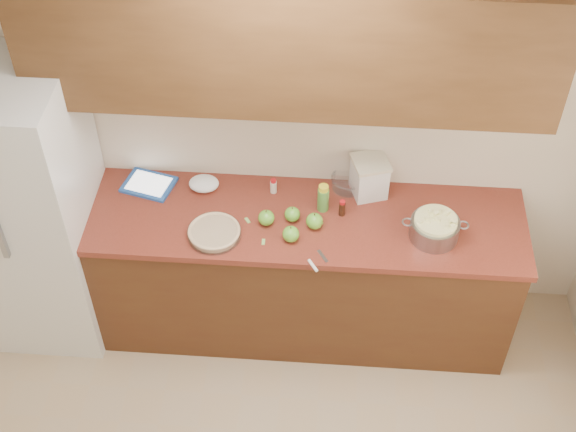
# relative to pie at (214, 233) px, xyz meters

# --- Properties ---
(room_shell) EXTENTS (3.60, 3.60, 3.60)m
(room_shell) POSITION_rel_pie_xyz_m (0.38, -1.31, 0.36)
(room_shell) COLOR tan
(room_shell) RESTS_ON ground
(counter_run) EXTENTS (2.64, 0.68, 0.92)m
(counter_run) POSITION_rel_pie_xyz_m (0.38, 0.17, -0.48)
(counter_run) COLOR #492A14
(counter_run) RESTS_ON ground
(upper_cabinets) EXTENTS (2.60, 0.34, 0.70)m
(upper_cabinets) POSITION_rel_pie_xyz_m (0.38, 0.32, 1.01)
(upper_cabinets) COLOR #56351A
(upper_cabinets) RESTS_ON room_shell
(fridge) EXTENTS (0.70, 0.70, 1.80)m
(fridge) POSITION_rel_pie_xyz_m (-1.06, 0.13, -0.04)
(fridge) COLOR silver
(fridge) RESTS_ON ground
(pie) EXTENTS (0.29, 0.29, 0.05)m
(pie) POSITION_rel_pie_xyz_m (0.00, 0.00, 0.00)
(pie) COLOR silver
(pie) RESTS_ON counter_run
(colander) EXTENTS (0.36, 0.26, 0.13)m
(colander) POSITION_rel_pie_xyz_m (1.17, 0.08, 0.04)
(colander) COLOR gray
(colander) RESTS_ON counter_run
(flour_canister) EXTENTS (0.24, 0.24, 0.24)m
(flour_canister) POSITION_rel_pie_xyz_m (0.82, 0.40, 0.10)
(flour_canister) COLOR silver
(flour_canister) RESTS_ON counter_run
(tablet) EXTENTS (0.32, 0.27, 0.02)m
(tablet) POSITION_rel_pie_xyz_m (-0.43, 0.36, -0.01)
(tablet) COLOR #2252A5
(tablet) RESTS_ON counter_run
(paring_knife) EXTENTS (0.11, 0.16, 0.02)m
(paring_knife) POSITION_rel_pie_xyz_m (0.55, -0.17, -0.02)
(paring_knife) COLOR gray
(paring_knife) RESTS_ON counter_run
(lemon_bottle) EXTENTS (0.06, 0.06, 0.17)m
(lemon_bottle) POSITION_rel_pie_xyz_m (0.57, 0.25, 0.06)
(lemon_bottle) COLOR #4C8C38
(lemon_bottle) RESTS_ON counter_run
(cinnamon_shaker) EXTENTS (0.04, 0.04, 0.09)m
(cinnamon_shaker) POSITION_rel_pie_xyz_m (0.29, 0.36, 0.02)
(cinnamon_shaker) COLOR beige
(cinnamon_shaker) RESTS_ON counter_run
(vanilla_bottle) EXTENTS (0.04, 0.04, 0.10)m
(vanilla_bottle) POSITION_rel_pie_xyz_m (0.68, 0.21, 0.02)
(vanilla_bottle) COLOR black
(vanilla_bottle) RESTS_ON counter_run
(mixing_bowl) EXTENTS (0.20, 0.20, 0.07)m
(mixing_bowl) POSITION_rel_pie_xyz_m (0.71, 0.44, 0.02)
(mixing_bowl) COLOR silver
(mixing_bowl) RESTS_ON counter_run
(paper_towel) EXTENTS (0.20, 0.18, 0.07)m
(paper_towel) POSITION_rel_pie_xyz_m (-0.11, 0.36, 0.01)
(paper_towel) COLOR white
(paper_towel) RESTS_ON counter_run
(apple_left) EXTENTS (0.09, 0.09, 0.10)m
(apple_left) POSITION_rel_pie_xyz_m (0.27, 0.11, 0.02)
(apple_left) COLOR #5CA82C
(apple_left) RESTS_ON counter_run
(apple_center) EXTENTS (0.09, 0.09, 0.10)m
(apple_center) POSITION_rel_pie_xyz_m (0.41, 0.15, 0.02)
(apple_center) COLOR #5CA82C
(apple_center) RESTS_ON counter_run
(apple_front) EXTENTS (0.09, 0.09, 0.10)m
(apple_front) POSITION_rel_pie_xyz_m (0.41, -0.00, 0.02)
(apple_front) COLOR #5CA82C
(apple_front) RESTS_ON counter_run
(apple_extra) EXTENTS (0.09, 0.09, 0.10)m
(apple_extra) POSITION_rel_pie_xyz_m (0.53, 0.10, 0.02)
(apple_extra) COLOR #5CA82C
(apple_extra) RESTS_ON counter_run
(peel_a) EXTENTS (0.03, 0.05, 0.00)m
(peel_a) POSITION_rel_pie_xyz_m (0.56, 0.12, -0.02)
(peel_a) COLOR #87B859
(peel_a) RESTS_ON counter_run
(peel_b) EXTENTS (0.02, 0.04, 0.00)m
(peel_b) POSITION_rel_pie_xyz_m (0.27, -0.03, -0.02)
(peel_b) COLOR #87B859
(peel_b) RESTS_ON counter_run
(peel_c) EXTENTS (0.04, 0.05, 0.00)m
(peel_c) POSITION_rel_pie_xyz_m (0.16, 0.13, -0.02)
(peel_c) COLOR #87B859
(peel_c) RESTS_ON counter_run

